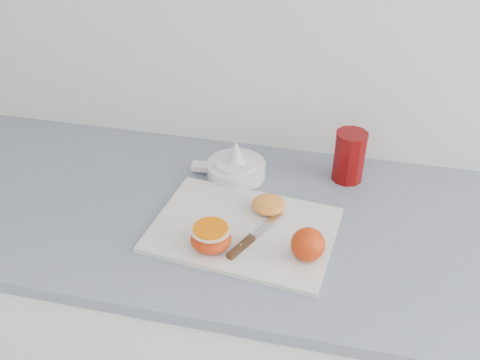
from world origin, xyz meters
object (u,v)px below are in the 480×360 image
at_px(cutting_board, 243,230).
at_px(half_orange, 211,237).
at_px(citrus_juicer, 235,166).
at_px(red_tumbler, 349,158).
at_px(counter, 259,342).

xyz_separation_m(cutting_board, half_orange, (-0.05, -0.08, 0.03)).
relative_size(half_orange, citrus_juicer, 0.45).
bearing_deg(red_tumbler, half_orange, -127.45).
relative_size(cutting_board, half_orange, 4.57).
height_order(half_orange, citrus_juicer, citrus_juicer).
xyz_separation_m(cutting_board, citrus_juicer, (-0.07, 0.21, 0.02)).
xyz_separation_m(half_orange, citrus_juicer, (-0.02, 0.28, -0.01)).
bearing_deg(half_orange, red_tumbler, 52.55).
height_order(counter, half_orange, half_orange).
distance_m(counter, citrus_juicer, 0.50).
relative_size(half_orange, red_tumbler, 0.66).
relative_size(counter, half_orange, 28.40).
bearing_deg(half_orange, citrus_juicer, 93.29).
relative_size(citrus_juicer, red_tumbler, 1.44).
bearing_deg(counter, half_orange, -120.27).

